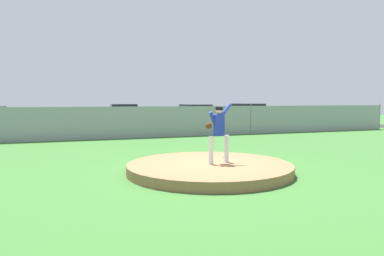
# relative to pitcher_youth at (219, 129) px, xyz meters

# --- Properties ---
(ground_plane) EXTENTS (80.00, 80.00, 0.00)m
(ground_plane) POSITION_rel_pitcher_youth_xyz_m (-0.26, 6.04, -1.25)
(ground_plane) COLOR #386B2D
(asphalt_strip) EXTENTS (44.00, 7.00, 0.01)m
(asphalt_strip) POSITION_rel_pitcher_youth_xyz_m (-0.26, 14.54, -1.24)
(asphalt_strip) COLOR #2B2B2D
(asphalt_strip) RESTS_ON ground_plane
(pitchers_mound) EXTENTS (4.63, 4.63, 0.27)m
(pitchers_mound) POSITION_rel_pitcher_youth_xyz_m (-0.26, 0.04, -1.11)
(pitchers_mound) COLOR olive
(pitchers_mound) RESTS_ON ground_plane
(pitcher_youth) EXTENTS (0.80, 0.32, 1.68)m
(pitcher_youth) POSITION_rel_pitcher_youth_xyz_m (0.00, 0.00, 0.00)
(pitcher_youth) COLOR silver
(pitcher_youth) RESTS_ON pitchers_mound
(baseball) EXTENTS (0.07, 0.07, 0.07)m
(baseball) POSITION_rel_pitcher_youth_xyz_m (0.58, 0.87, -0.94)
(baseball) COLOR white
(baseball) RESTS_ON pitchers_mound
(chainlink_fence) EXTENTS (34.76, 0.07, 1.82)m
(chainlink_fence) POSITION_rel_pitcher_youth_xyz_m (-0.26, 10.04, -0.39)
(chainlink_fence) COLOR gray
(chainlink_fence) RESTS_ON ground_plane
(parked_car_champagne) EXTENTS (1.80, 4.41, 1.83)m
(parked_car_champagne) POSITION_rel_pitcher_youth_xyz_m (8.88, 14.37, -0.39)
(parked_car_champagne) COLOR tan
(parked_car_champagne) RESTS_ON ground_plane
(parked_car_slate) EXTENTS (2.05, 4.60, 1.81)m
(parked_car_slate) POSITION_rel_pitcher_youth_xyz_m (-0.35, 14.58, -0.39)
(parked_car_slate) COLOR slate
(parked_car_slate) RESTS_ON ground_plane
(parked_car_burgundy) EXTENTS (1.86, 4.51, 1.63)m
(parked_car_burgundy) POSITION_rel_pitcher_youth_xyz_m (-4.56, 14.67, -0.46)
(parked_car_burgundy) COLOR maroon
(parked_car_burgundy) RESTS_ON ground_plane
(parked_car_white) EXTENTS (1.88, 4.52, 1.78)m
(parked_car_white) POSITION_rel_pitcher_youth_xyz_m (4.75, 14.57, -0.41)
(parked_car_white) COLOR silver
(parked_car_white) RESTS_ON ground_plane
(traffic_cone_orange) EXTENTS (0.40, 0.40, 0.55)m
(traffic_cone_orange) POSITION_rel_pitcher_youth_xyz_m (-2.82, 14.37, -0.99)
(traffic_cone_orange) COLOR orange
(traffic_cone_orange) RESTS_ON asphalt_strip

